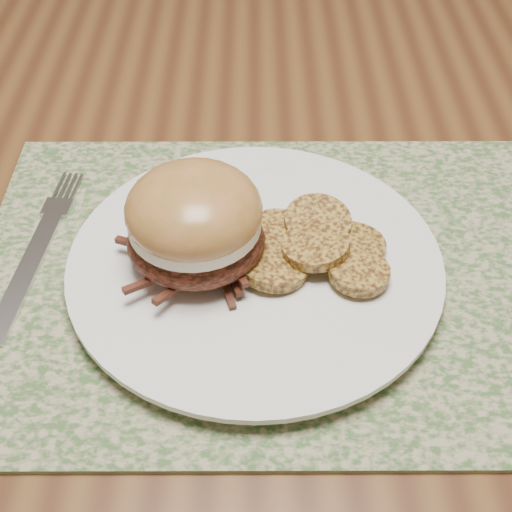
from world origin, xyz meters
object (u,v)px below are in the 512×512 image
at_px(dining_table, 241,156).
at_px(fork, 38,248).
at_px(pork_sandwich, 195,222).
at_px(dinner_plate, 255,266).

height_order(dining_table, fork, fork).
bearing_deg(pork_sandwich, fork, 164.82).
bearing_deg(fork, dining_table, 63.13).
xyz_separation_m(dinner_plate, fork, (-0.17, 0.03, -0.01)).
bearing_deg(dinner_plate, fork, 171.27).
relative_size(dining_table, pork_sandwich, 14.39).
xyz_separation_m(dining_table, pork_sandwich, (-0.03, -0.26, 0.14)).
xyz_separation_m(dining_table, fork, (-0.15, -0.23, 0.09)).
bearing_deg(dining_table, pork_sandwich, -95.99).
distance_m(dinner_plate, fork, 0.17).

